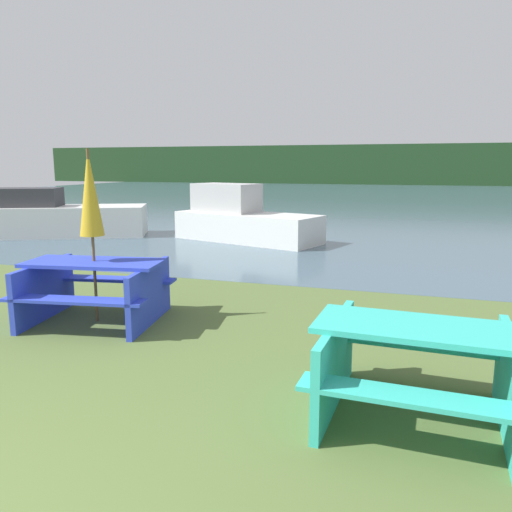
# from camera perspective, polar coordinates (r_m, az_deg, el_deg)

# --- Properties ---
(water) EXTENTS (60.00, 50.00, 0.00)m
(water) POSITION_cam_1_polar(r_m,az_deg,el_deg) (32.97, 13.00, 6.69)
(water) COLOR #425B6B
(water) RESTS_ON ground_plane
(far_treeline) EXTENTS (80.00, 1.60, 4.00)m
(far_treeline) POSITION_cam_1_polar(r_m,az_deg,el_deg) (52.87, 14.93, 10.07)
(far_treeline) COLOR #1E3D1E
(far_treeline) RESTS_ON water
(picnic_table_teal) EXTENTS (1.64, 1.45, 0.76)m
(picnic_table_teal) POSITION_cam_1_polar(r_m,az_deg,el_deg) (4.14, 18.01, -11.64)
(picnic_table_teal) COLOR #33B7A8
(picnic_table_teal) RESTS_ON ground_plane
(picnic_table_blue) EXTENTS (1.90, 1.63, 0.78)m
(picnic_table_blue) POSITION_cam_1_polar(r_m,az_deg,el_deg) (6.64, -17.87, -3.23)
(picnic_table_blue) COLOR blue
(picnic_table_blue) RESTS_ON ground_plane
(umbrella_gold) EXTENTS (0.30, 0.30, 2.16)m
(umbrella_gold) POSITION_cam_1_polar(r_m,az_deg,el_deg) (6.48, -18.44, 6.74)
(umbrella_gold) COLOR brown
(umbrella_gold) RESTS_ON ground_plane
(boat) EXTENTS (4.13, 2.51, 1.48)m
(boat) POSITION_cam_1_polar(r_m,az_deg,el_deg) (13.16, -1.58, 4.14)
(boat) COLOR silver
(boat) RESTS_ON water
(boat_second) EXTENTS (5.17, 3.44, 1.34)m
(boat_second) POSITION_cam_1_polar(r_m,az_deg,el_deg) (15.12, -22.64, 4.09)
(boat_second) COLOR silver
(boat_second) RESTS_ON water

